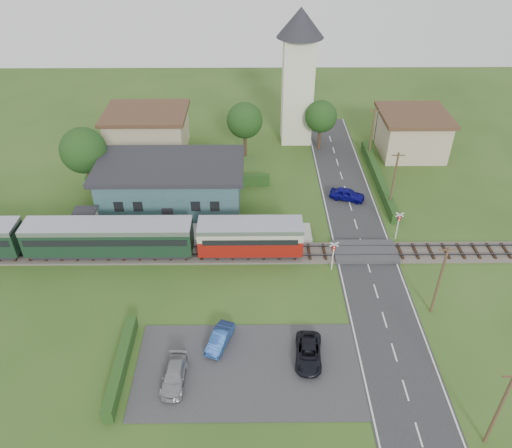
{
  "coord_description": "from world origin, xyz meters",
  "views": [
    {
      "loc": [
        -1.07,
        -36.56,
        30.75
      ],
      "look_at": [
        -0.73,
        4.0,
        2.23
      ],
      "focal_mm": 35.0,
      "sensor_mm": 36.0,
      "label": 1
    }
  ],
  "objects_px": {
    "crossing_signal_near": "(333,252)",
    "pedestrian_near": "(224,227)",
    "station_building": "(172,185)",
    "train": "(76,237)",
    "church_tower": "(299,67)",
    "crossing_signal_far": "(398,222)",
    "pedestrian_far": "(96,226)",
    "house_west": "(148,130)",
    "house_east": "(412,133)",
    "car_on_road": "(347,194)",
    "car_park_silver": "(174,376)",
    "car_park_dark": "(308,353)",
    "equipment_hut": "(86,222)",
    "car_park_blue": "(220,338)"
  },
  "relations": [
    {
      "from": "house_west",
      "to": "pedestrian_far",
      "type": "distance_m",
      "value": 20.09
    },
    {
      "from": "crossing_signal_near",
      "to": "car_park_dark",
      "type": "height_order",
      "value": "crossing_signal_near"
    },
    {
      "from": "church_tower",
      "to": "pedestrian_far",
      "type": "relative_size",
      "value": 10.07
    },
    {
      "from": "crossing_signal_near",
      "to": "pedestrian_near",
      "type": "distance_m",
      "value": 11.73
    },
    {
      "from": "crossing_signal_near",
      "to": "car_park_silver",
      "type": "relative_size",
      "value": 0.81
    },
    {
      "from": "house_east",
      "to": "house_west",
      "type": "bearing_deg",
      "value": 178.36
    },
    {
      "from": "train",
      "to": "pedestrian_far",
      "type": "xyz_separation_m",
      "value": [
        1.05,
        3.07,
        -0.85
      ]
    },
    {
      "from": "car_park_dark",
      "to": "train",
      "type": "bearing_deg",
      "value": 153.72
    },
    {
      "from": "station_building",
      "to": "crossing_signal_near",
      "type": "xyz_separation_m",
      "value": [
        16.4,
        -11.4,
        -0.55
      ]
    },
    {
      "from": "house_east",
      "to": "car_park_dark",
      "type": "bearing_deg",
      "value": -115.66
    },
    {
      "from": "car_on_road",
      "to": "car_park_silver",
      "type": "height_order",
      "value": "car_on_road"
    },
    {
      "from": "house_east",
      "to": "car_on_road",
      "type": "relative_size",
      "value": 2.22
    },
    {
      "from": "train",
      "to": "pedestrian_far",
      "type": "relative_size",
      "value": 24.73
    },
    {
      "from": "crossing_signal_near",
      "to": "station_building",
      "type": "bearing_deg",
      "value": 145.19
    },
    {
      "from": "train",
      "to": "house_west",
      "type": "xyz_separation_m",
      "value": [
        3.07,
        23.0,
        0.61
      ]
    },
    {
      "from": "station_building",
      "to": "train",
      "type": "distance_m",
      "value": 12.1
    },
    {
      "from": "car_park_blue",
      "to": "pedestrian_far",
      "type": "bearing_deg",
      "value": 151.8
    },
    {
      "from": "house_east",
      "to": "equipment_hut",
      "type": "bearing_deg",
      "value": -153.68
    },
    {
      "from": "train",
      "to": "house_east",
      "type": "bearing_deg",
      "value": 30.02
    },
    {
      "from": "crossing_signal_far",
      "to": "pedestrian_far",
      "type": "xyz_separation_m",
      "value": [
        -30.62,
        0.68,
        -0.82
      ]
    },
    {
      "from": "station_building",
      "to": "car_on_road",
      "type": "xyz_separation_m",
      "value": [
        19.79,
        0.99,
        -1.97
      ]
    },
    {
      "from": "equipment_hut",
      "to": "crossing_signal_near",
      "type": "xyz_separation_m",
      "value": [
        24.4,
        -5.61,
        0.39
      ]
    },
    {
      "from": "car_park_blue",
      "to": "equipment_hut",
      "type": "bearing_deg",
      "value": 153.57
    },
    {
      "from": "station_building",
      "to": "church_tower",
      "type": "bearing_deg",
      "value": 48.59
    },
    {
      "from": "station_building",
      "to": "house_east",
      "type": "bearing_deg",
      "value": 23.44
    },
    {
      "from": "equipment_hut",
      "to": "house_east",
      "type": "distance_m",
      "value": 42.41
    },
    {
      "from": "car_on_road",
      "to": "car_park_blue",
      "type": "distance_m",
      "value": 25.37
    },
    {
      "from": "house_east",
      "to": "car_park_silver",
      "type": "height_order",
      "value": "house_east"
    },
    {
      "from": "crossing_signal_near",
      "to": "crossing_signal_far",
      "type": "bearing_deg",
      "value": 33.69
    },
    {
      "from": "crossing_signal_far",
      "to": "car_park_blue",
      "type": "xyz_separation_m",
      "value": [
        -17.3,
        -13.89,
        -1.47
      ]
    },
    {
      "from": "house_east",
      "to": "crossing_signal_far",
      "type": "xyz_separation_m",
      "value": [
        -6.4,
        -19.61,
        -0.66
      ]
    },
    {
      "from": "station_building",
      "to": "church_tower",
      "type": "xyz_separation_m",
      "value": [
        15.0,
        17.01,
        7.53
      ]
    },
    {
      "from": "car_on_road",
      "to": "car_park_silver",
      "type": "bearing_deg",
      "value": 165.3
    },
    {
      "from": "train",
      "to": "car_park_dark",
      "type": "xyz_separation_m",
      "value": [
        21.25,
        -13.03,
        -1.51
      ]
    },
    {
      "from": "car_on_road",
      "to": "car_park_blue",
      "type": "xyz_separation_m",
      "value": [
        -13.49,
        -21.49,
        -0.06
      ]
    },
    {
      "from": "house_west",
      "to": "pedestrian_near",
      "type": "height_order",
      "value": "house_west"
    },
    {
      "from": "car_park_silver",
      "to": "car_park_dark",
      "type": "relative_size",
      "value": 0.95
    },
    {
      "from": "train",
      "to": "house_east",
      "type": "xyz_separation_m",
      "value": [
        38.07,
        22.0,
        0.62
      ]
    },
    {
      "from": "church_tower",
      "to": "pedestrian_far",
      "type": "height_order",
      "value": "church_tower"
    },
    {
      "from": "train",
      "to": "house_east",
      "type": "distance_m",
      "value": 43.98
    },
    {
      "from": "house_west",
      "to": "house_east",
      "type": "xyz_separation_m",
      "value": [
        35.0,
        -1.0,
        0.0
      ]
    },
    {
      "from": "station_building",
      "to": "house_west",
      "type": "bearing_deg",
      "value": 109.65
    },
    {
      "from": "crossing_signal_far",
      "to": "car_on_road",
      "type": "distance_m",
      "value": 8.61
    },
    {
      "from": "crossing_signal_far",
      "to": "pedestrian_far",
      "type": "bearing_deg",
      "value": 178.73
    },
    {
      "from": "car_park_silver",
      "to": "pedestrian_far",
      "type": "distance_m",
      "value": 20.78
    },
    {
      "from": "pedestrian_near",
      "to": "house_west",
      "type": "bearing_deg",
      "value": -80.42
    },
    {
      "from": "station_building",
      "to": "pedestrian_near",
      "type": "height_order",
      "value": "station_building"
    },
    {
      "from": "church_tower",
      "to": "car_park_blue",
      "type": "relative_size",
      "value": 4.94
    },
    {
      "from": "station_building",
      "to": "crossing_signal_far",
      "type": "xyz_separation_m",
      "value": [
        23.6,
        -6.6,
        -0.55
      ]
    },
    {
      "from": "pedestrian_near",
      "to": "car_park_dark",
      "type": "bearing_deg",
      "value": 94.85
    }
  ]
}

